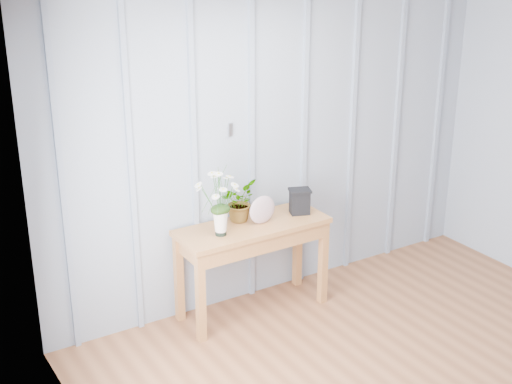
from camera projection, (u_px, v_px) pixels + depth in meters
room_shell at (398, 85)px, 4.35m from camera, size 4.00×4.50×2.50m
sideboard at (253, 238)px, 5.50m from camera, size 1.20×0.45×0.75m
daisy_vase at (220, 193)px, 5.16m from camera, size 0.37×0.28×0.53m
spider_plant at (238, 201)px, 5.48m from camera, size 0.37×0.37×0.31m
felt_disc_vessel at (262, 210)px, 5.44m from camera, size 0.22×0.06×0.22m
carved_box at (300, 201)px, 5.63m from camera, size 0.20×0.18×0.20m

